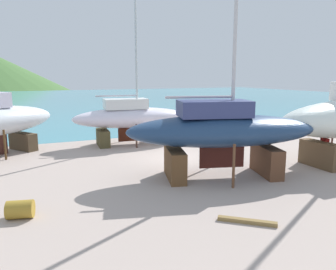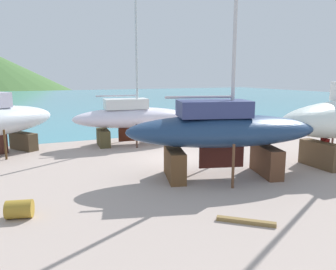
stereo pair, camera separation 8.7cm
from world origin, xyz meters
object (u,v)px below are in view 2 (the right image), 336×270
at_px(sailboat_large_starboard, 221,131).
at_px(barrel_tipped_left, 19,209).
at_px(worker, 324,149).
at_px(sailboat_mid_port, 131,117).

height_order(sailboat_large_starboard, barrel_tipped_left, sailboat_large_starboard).
relative_size(sailboat_large_starboard, barrel_tipped_left, 15.54).
distance_m(worker, barrel_tipped_left, 14.87).
distance_m(sailboat_mid_port, barrel_tipped_left, 12.56).
height_order(sailboat_large_starboard, sailboat_mid_port, sailboat_large_starboard).
xyz_separation_m(sailboat_mid_port, worker, (7.71, -9.45, -0.99)).
bearing_deg(barrel_tipped_left, sailboat_mid_port, 55.09).
xyz_separation_m(sailboat_large_starboard, sailboat_mid_port, (-1.60, 8.94, -0.32)).
distance_m(sailboat_large_starboard, barrel_tipped_left, 9.02).
bearing_deg(sailboat_mid_port, barrel_tipped_left, -120.24).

